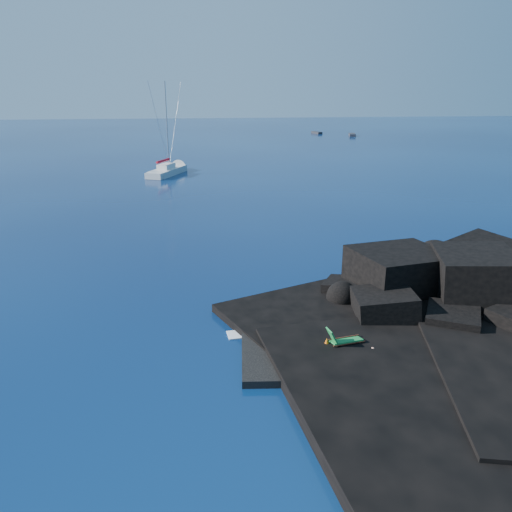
{
  "coord_description": "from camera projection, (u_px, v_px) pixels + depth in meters",
  "views": [
    {
      "loc": [
        -1.85,
        -19.69,
        11.75
      ],
      "look_at": [
        2.05,
        9.1,
        2.0
      ],
      "focal_mm": 35.0,
      "sensor_mm": 36.0,
      "label": 1
    }
  ],
  "objects": [
    {
      "name": "ground",
      "position": [
        238.0,
        363.0,
        22.47
      ],
      "size": [
        400.0,
        400.0,
        0.0
      ],
      "primitive_type": "plane",
      "color": "#030E32",
      "rests_on": "ground"
    },
    {
      "name": "deck_chair",
      "position": [
        347.0,
        336.0,
        22.98
      ],
      "size": [
        1.78,
        1.01,
        1.15
      ],
      "primitive_type": null,
      "rotation": [
        0.0,
        0.0,
        0.17
      ],
      "color": "#1B7C38",
      "rests_on": "beach"
    },
    {
      "name": "surf_foam",
      "position": [
        318.0,
        311.0,
        27.81
      ],
      "size": [
        10.0,
        8.0,
        0.06
      ],
      "primitive_type": null,
      "color": "white",
      "rests_on": "ground"
    },
    {
      "name": "beach",
      "position": [
        332.0,
        351.0,
        23.51
      ],
      "size": [
        9.08,
        6.86,
        0.7
      ],
      "primitive_type": "cube",
      "rotation": [
        0.0,
        0.0,
        -0.1
      ],
      "color": "black",
      "rests_on": "ground"
    },
    {
      "name": "sunbather",
      "position": [
        364.0,
        352.0,
        22.38
      ],
      "size": [
        1.81,
        0.98,
        0.26
      ],
      "primitive_type": null,
      "rotation": [
        0.0,
        0.0,
        0.3
      ],
      "color": "#E59778",
      "rests_on": "towel"
    },
    {
      "name": "distant_boat_a",
      "position": [
        317.0,
        134.0,
        138.06
      ],
      "size": [
        2.31,
        4.36,
        0.56
      ],
      "primitive_type": "cube",
      "rotation": [
        0.0,
        0.0,
        0.26
      ],
      "color": "#242429",
      "rests_on": "ground"
    },
    {
      "name": "towel",
      "position": [
        363.0,
        355.0,
        22.43
      ],
      "size": [
        2.01,
        1.38,
        0.05
      ],
      "primitive_type": "cube",
      "rotation": [
        0.0,
        0.0,
        0.3
      ],
      "color": "white",
      "rests_on": "beach"
    },
    {
      "name": "sailboat",
      "position": [
        168.0,
        174.0,
        72.2
      ],
      "size": [
        7.28,
        12.3,
        12.89
      ],
      "primitive_type": null,
      "rotation": [
        0.0,
        0.0,
        -0.41
      ],
      "color": "silver",
      "rests_on": "ground"
    },
    {
      "name": "headland",
      "position": [
        472.0,
        318.0,
        26.95
      ],
      "size": [
        24.0,
        24.0,
        3.6
      ],
      "primitive_type": null,
      "color": "black",
      "rests_on": "ground"
    },
    {
      "name": "marker_cone",
      "position": [
        327.0,
        343.0,
        22.97
      ],
      "size": [
        0.4,
        0.4,
        0.55
      ],
      "primitive_type": "cone",
      "rotation": [
        0.0,
        0.0,
        -0.12
      ],
      "color": "orange",
      "rests_on": "beach"
    },
    {
      "name": "distant_boat_b",
      "position": [
        352.0,
        136.0,
        131.01
      ],
      "size": [
        2.63,
        5.15,
        0.66
      ],
      "primitive_type": "cube",
      "rotation": [
        0.0,
        0.0,
        -0.23
      ],
      "color": "#2A292F",
      "rests_on": "ground"
    }
  ]
}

